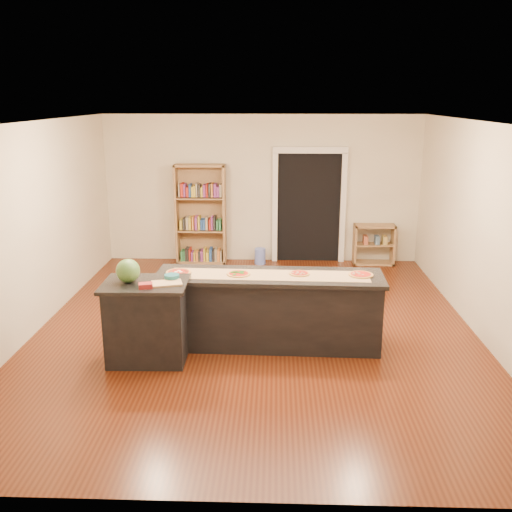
{
  "coord_description": "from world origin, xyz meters",
  "views": [
    {
      "loc": [
        0.26,
        -7.33,
        3.12
      ],
      "look_at": [
        0.0,
        0.2,
        1.0
      ],
      "focal_mm": 40.0,
      "sensor_mm": 36.0,
      "label": 1
    }
  ],
  "objects_px": {
    "waste_bin": "(260,256)",
    "watermelon": "(128,271)",
    "kitchen_island": "(269,310)",
    "side_counter": "(147,321)",
    "low_shelf": "(374,244)",
    "bookshelf": "(201,214)"
  },
  "relations": [
    {
      "from": "watermelon",
      "to": "waste_bin",
      "type": "bearing_deg",
      "value": 70.95
    },
    {
      "from": "side_counter",
      "to": "waste_bin",
      "type": "height_order",
      "value": "side_counter"
    },
    {
      "from": "kitchen_island",
      "to": "waste_bin",
      "type": "height_order",
      "value": "kitchen_island"
    },
    {
      "from": "waste_bin",
      "to": "watermelon",
      "type": "bearing_deg",
      "value": -109.05
    },
    {
      "from": "kitchen_island",
      "to": "waste_bin",
      "type": "relative_size",
      "value": 9.45
    },
    {
      "from": "kitchen_island",
      "to": "side_counter",
      "type": "relative_size",
      "value": 2.87
    },
    {
      "from": "low_shelf",
      "to": "bookshelf",
      "type": "bearing_deg",
      "value": -179.94
    },
    {
      "from": "kitchen_island",
      "to": "side_counter",
      "type": "xyz_separation_m",
      "value": [
        -1.46,
        -0.49,
        0.02
      ]
    },
    {
      "from": "bookshelf",
      "to": "waste_bin",
      "type": "bearing_deg",
      "value": -3.72
    },
    {
      "from": "bookshelf",
      "to": "kitchen_island",
      "type": "bearing_deg",
      "value": -70.24
    },
    {
      "from": "side_counter",
      "to": "waste_bin",
      "type": "xyz_separation_m",
      "value": [
        1.25,
        4.18,
        -0.35
      ]
    },
    {
      "from": "kitchen_island",
      "to": "side_counter",
      "type": "height_order",
      "value": "side_counter"
    },
    {
      "from": "kitchen_island",
      "to": "waste_bin",
      "type": "xyz_separation_m",
      "value": [
        -0.22,
        3.69,
        -0.33
      ]
    },
    {
      "from": "kitchen_island",
      "to": "watermelon",
      "type": "height_order",
      "value": "watermelon"
    },
    {
      "from": "side_counter",
      "to": "low_shelf",
      "type": "height_order",
      "value": "side_counter"
    },
    {
      "from": "low_shelf",
      "to": "watermelon",
      "type": "height_order",
      "value": "watermelon"
    },
    {
      "from": "side_counter",
      "to": "bookshelf",
      "type": "bearing_deg",
      "value": 87.29
    },
    {
      "from": "bookshelf",
      "to": "waste_bin",
      "type": "relative_size",
      "value": 6.22
    },
    {
      "from": "low_shelf",
      "to": "side_counter",
      "type": "bearing_deg",
      "value": -128.76
    },
    {
      "from": "side_counter",
      "to": "bookshelf",
      "type": "distance_m",
      "value": 4.28
    },
    {
      "from": "waste_bin",
      "to": "watermelon",
      "type": "relative_size",
      "value": 1.08
    },
    {
      "from": "low_shelf",
      "to": "kitchen_island",
      "type": "bearing_deg",
      "value": -117.47
    }
  ]
}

